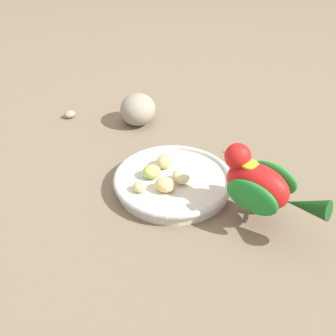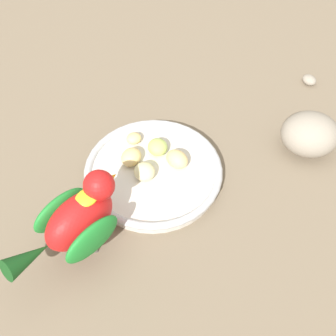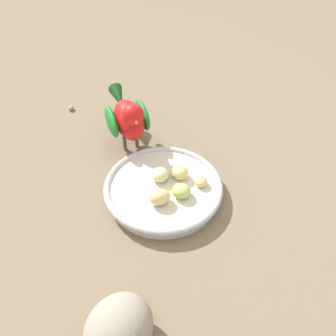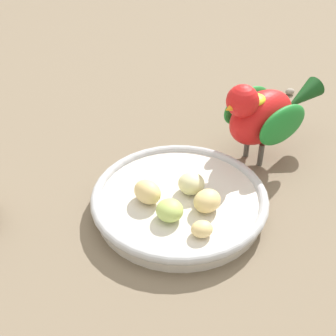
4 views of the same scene
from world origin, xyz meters
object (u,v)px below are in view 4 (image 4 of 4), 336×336
Objects in this scene: apple_piece_1 at (191,184)px; apple_piece_4 at (170,210)px; apple_piece_2 at (207,201)px; feeding_bowl at (179,201)px; parrot at (262,113)px; pebble_0 at (290,92)px; apple_piece_0 at (202,229)px; apple_piece_3 at (146,190)px.

apple_piece_1 is 0.06m from apple_piece_4.
feeding_bowl is at bearing -161.51° from apple_piece_2.
parrot is (-0.02, 0.15, 0.04)m from apple_piece_1.
apple_piece_4 is at bearing 11.55° from parrot.
apple_piece_1 is at bearing 113.48° from apple_piece_4.
apple_piece_1 is 0.18× the size of parrot.
feeding_bowl is 6.54× the size of apple_piece_4.
feeding_bowl is 0.05m from apple_piece_2.
parrot is at bearing 97.37° from feeding_bowl.
feeding_bowl reaches higher than pebble_0.
apple_piece_4 is 0.21m from parrot.
apple_piece_0 is 0.67× the size of apple_piece_3.
pebble_0 is at bearing 109.43° from feeding_bowl.
apple_piece_2 is (0.04, -0.01, -0.00)m from apple_piece_1.
apple_piece_3 is 1.12× the size of apple_piece_4.
apple_piece_0 is at bearing -17.26° from feeding_bowl.
apple_piece_1 is (0.00, 0.02, 0.02)m from feeding_bowl.
apple_piece_0 is 0.08m from apple_piece_1.
pebble_0 is (-0.13, 0.36, -0.01)m from feeding_bowl.
feeding_bowl is 5.83× the size of apple_piece_3.
apple_piece_3 is at bearing -1.80° from parrot.
apple_piece_4 is at bearing -66.52° from apple_piece_1.
apple_piece_0 reaches higher than feeding_bowl.
apple_piece_2 reaches higher than apple_piece_0.
apple_piece_3 is at bearing -75.44° from pebble_0.
parrot is (-0.09, 0.19, 0.05)m from apple_piece_0.
apple_piece_2 reaches higher than apple_piece_4.
feeding_bowl is 6.60× the size of apple_piece_1.
parrot reaches higher than apple_piece_4.
apple_piece_3 reaches higher than apple_piece_0.
apple_piece_3 reaches higher than pebble_0.
parrot is 0.23m from pebble_0.
apple_piece_4 reaches higher than apple_piece_0.
parrot reaches higher than feeding_bowl.
apple_piece_2 is 1.06× the size of apple_piece_4.
apple_piece_1 is at bearing 170.93° from apple_piece_2.
parrot reaches higher than pebble_0.
apple_piece_1 is at bearing -69.52° from pebble_0.
apple_piece_0 is 0.22m from parrot.
parrot is (-0.06, 0.15, 0.04)m from apple_piece_2.
parrot is (0.00, 0.20, 0.04)m from apple_piece_3.
apple_piece_0 is at bearing -62.74° from pebble_0.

